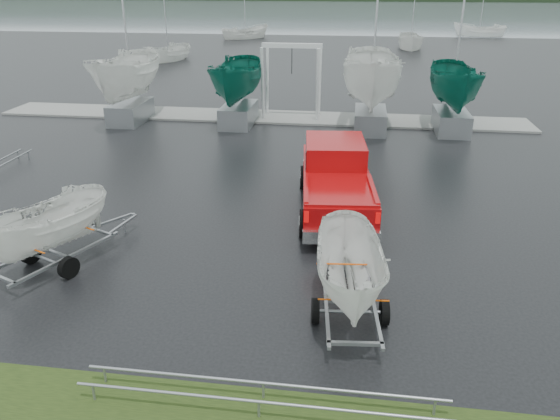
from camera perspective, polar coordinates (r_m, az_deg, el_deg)
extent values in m
plane|color=black|center=(19.67, -8.78, 0.65)|extent=(120.00, 120.00, 0.00)
plane|color=gray|center=(117.72, 5.61, 19.56)|extent=(300.00, 300.00, 0.00)
cube|color=gray|center=(31.72, -2.20, 9.74)|extent=(30.00, 3.00, 0.12)
cube|color=#A0080A|center=(18.66, 5.85, 2.46)|extent=(2.82, 6.58, 1.05)
cube|color=#A0080A|center=(19.49, 5.77, 5.95)|extent=(2.28, 2.72, 0.94)
cube|color=black|center=(19.47, 5.78, 6.10)|extent=(2.28, 2.45, 0.61)
cube|color=silver|center=(15.81, 6.42, -2.86)|extent=(2.24, 0.41, 0.39)
cylinder|color=black|center=(20.74, 2.61, 3.43)|extent=(0.41, 0.91, 0.88)
cylinder|color=black|center=(20.86, 8.38, 3.32)|extent=(0.41, 0.91, 0.88)
cylinder|color=black|center=(16.86, 2.61, -1.41)|extent=(0.41, 0.91, 0.88)
cylinder|color=black|center=(17.01, 9.68, -1.51)|extent=(0.41, 0.91, 0.88)
cube|color=gray|center=(13.04, 4.83, -9.43)|extent=(0.43, 3.59, 0.08)
cube|color=gray|center=(13.14, 9.69, -9.44)|extent=(0.43, 3.59, 0.08)
cylinder|color=gray|center=(12.99, 7.30, -10.48)|extent=(1.60, 0.23, 0.08)
cylinder|color=black|center=(12.95, 3.71, -10.46)|extent=(0.24, 0.61, 0.60)
cylinder|color=black|center=(13.09, 10.85, -10.46)|extent=(0.24, 0.61, 0.60)
imported|color=silver|center=(12.06, 7.78, -0.87)|extent=(1.73, 1.77, 4.20)
cube|color=#EE5507|center=(13.48, 7.13, -5.64)|extent=(1.55, 0.19, 0.03)
cube|color=#EE5507|center=(12.11, 7.69, -9.30)|extent=(1.55, 0.19, 0.03)
cube|color=gray|center=(16.75, -23.67, -3.65)|extent=(1.48, 3.35, 0.08)
cube|color=gray|center=(15.93, -21.30, -4.64)|extent=(1.48, 3.35, 0.08)
cylinder|color=gray|center=(16.30, -22.98, -4.87)|extent=(1.50, 0.70, 0.08)
cylinder|color=black|center=(16.91, -24.63, -4.14)|extent=(0.40, 0.62, 0.60)
cylinder|color=black|center=(15.71, -21.20, -5.65)|extent=(0.40, 0.62, 0.60)
imported|color=silver|center=(15.57, -23.64, 2.47)|extent=(1.96, 1.98, 3.95)
cube|color=#EE5507|center=(16.53, -20.65, -1.39)|extent=(1.44, 0.64, 0.03)
cube|color=#EE5507|center=(15.71, -25.09, -3.44)|extent=(1.44, 0.64, 0.03)
cylinder|color=silver|center=(30.48, -1.83, 12.93)|extent=(0.16, 0.58, 3.99)
cylinder|color=silver|center=(32.04, -1.34, 13.45)|extent=(0.16, 0.58, 3.99)
cylinder|color=silver|center=(30.13, 3.95, 12.77)|extent=(0.16, 0.58, 3.99)
cylinder|color=silver|center=(31.70, 4.17, 13.29)|extent=(0.16, 0.58, 3.99)
cube|color=silver|center=(30.76, 1.26, 16.80)|extent=(3.30, 0.25, 0.25)
cube|color=gray|center=(31.67, -15.34, 9.85)|extent=(1.60, 3.20, 1.10)
imported|color=silver|center=(31.03, -16.16, 17.17)|extent=(2.65, 2.73, 7.06)
cube|color=gray|center=(30.04, -4.33, 9.90)|extent=(1.60, 3.20, 1.10)
imported|color=#0D5D4C|center=(29.40, -4.56, 17.05)|extent=(2.42, 2.48, 6.42)
cube|color=gray|center=(29.20, 9.39, 9.26)|extent=(1.60, 3.20, 1.10)
imported|color=silver|center=(28.46, 10.01, 18.12)|extent=(2.99, 3.07, 7.95)
cube|color=gray|center=(29.89, 17.43, 8.83)|extent=(1.60, 3.20, 1.10)
imported|color=#0D5D4C|center=(29.25, 18.33, 15.88)|extent=(2.38, 2.45, 6.33)
cylinder|color=gray|center=(10.53, -2.24, -19.39)|extent=(7.00, 0.06, 0.06)
cylinder|color=gray|center=(10.89, -1.76, -17.63)|extent=(7.00, 0.06, 0.06)
imported|color=silver|center=(54.92, -11.54, 15.03)|extent=(3.06, 3.11, 6.46)
cylinder|color=#B2B2B7|center=(54.51, -11.90, 19.19)|extent=(0.08, 0.08, 8.00)
imported|color=silver|center=(73.71, -3.63, 17.44)|extent=(3.63, 3.62, 6.74)
cylinder|color=#B2B2B7|center=(73.41, -3.72, 20.55)|extent=(0.08, 0.08, 8.00)
imported|color=silver|center=(64.90, 13.45, 16.09)|extent=(2.64, 2.71, 7.00)
cylinder|color=#B2B2B7|center=(64.57, 13.80, 19.60)|extent=(0.08, 0.08, 8.00)
imported|color=silver|center=(81.16, 20.04, 16.70)|extent=(3.04, 2.98, 6.83)
cylinder|color=#B2B2B7|center=(80.88, 20.45, 19.50)|extent=(0.08, 0.08, 8.00)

